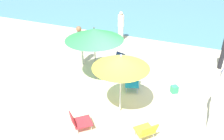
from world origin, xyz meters
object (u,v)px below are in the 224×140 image
(beach_chair_b, at_px, (147,130))
(warning_sign, at_px, (220,82))
(umbrella_green, at_px, (94,34))
(beach_chair_d, at_px, (79,121))
(beach_chair_c, at_px, (118,60))
(person_c, at_px, (121,26))
(beach_bag, at_px, (174,89))
(beach_chair_a, at_px, (132,81))
(umbrella_yellow, at_px, (121,62))
(person_b, at_px, (80,45))

(beach_chair_b, height_order, warning_sign, warning_sign)
(umbrella_green, distance_m, beach_chair_b, 3.76)
(beach_chair_d, bearing_deg, beach_chair_c, 52.79)
(person_c, height_order, warning_sign, warning_sign)
(beach_chair_b, distance_m, beach_bag, 2.56)
(beach_chair_c, bearing_deg, umbrella_green, 1.95)
(beach_chair_a, bearing_deg, beach_chair_d, -34.75)
(person_c, height_order, beach_bag, person_c)
(umbrella_yellow, height_order, beach_bag, umbrella_yellow)
(umbrella_green, xyz_separation_m, beach_chair_c, (0.36, 1.33, -1.54))
(beach_chair_b, height_order, beach_bag, beach_chair_b)
(beach_chair_d, bearing_deg, beach_bag, 9.90)
(beach_chair_a, bearing_deg, umbrella_green, -112.82)
(beach_chair_c, distance_m, warning_sign, 4.65)
(beach_chair_b, height_order, beach_chair_c, beach_chair_b)
(beach_chair_b, height_order, beach_chair_d, beach_chair_b)
(umbrella_green, bearing_deg, person_c, 98.22)
(person_c, bearing_deg, beach_chair_b, -78.34)
(beach_chair_d, relative_size, beach_bag, 2.79)
(beach_chair_a, bearing_deg, person_c, -172.73)
(beach_chair_b, height_order, person_b, person_b)
(beach_chair_c, distance_m, beach_chair_d, 3.94)
(beach_chair_a, height_order, person_b, person_b)
(warning_sign, bearing_deg, umbrella_yellow, -161.76)
(umbrella_yellow, xyz_separation_m, beach_chair_a, (-0.07, 1.33, -1.40))
(beach_chair_d, xyz_separation_m, person_b, (-1.93, 3.43, 0.60))
(umbrella_yellow, relative_size, beach_chair_b, 2.86)
(beach_chair_a, bearing_deg, umbrella_yellow, -16.01)
(warning_sign, bearing_deg, person_b, 170.85)
(person_b, relative_size, person_c, 1.09)
(person_c, bearing_deg, person_b, -114.82)
(umbrella_yellow, height_order, beach_chair_c, umbrella_yellow)
(umbrella_green, height_order, beach_chair_c, umbrella_green)
(beach_chair_b, bearing_deg, beach_chair_d, 53.33)
(beach_chair_a, height_order, warning_sign, warning_sign)
(beach_chair_c, distance_m, beach_bag, 2.77)
(beach_chair_a, relative_size, beach_chair_b, 0.93)
(beach_chair_d, height_order, person_c, person_c)
(beach_chair_a, height_order, beach_chair_b, same)
(person_b, height_order, warning_sign, warning_sign)
(beach_chair_c, relative_size, person_c, 0.45)
(umbrella_green, bearing_deg, beach_bag, 5.54)
(person_b, bearing_deg, beach_chair_d, 143.68)
(beach_chair_c, xyz_separation_m, person_b, (-1.50, -0.48, 0.59))
(beach_chair_c, height_order, person_b, person_b)
(umbrella_yellow, height_order, person_b, umbrella_yellow)
(umbrella_green, xyz_separation_m, umbrella_yellow, (1.56, -1.43, -0.09))
(warning_sign, bearing_deg, beach_chair_d, -144.77)
(beach_chair_a, distance_m, person_c, 4.70)
(umbrella_yellow, bearing_deg, beach_bag, 51.52)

